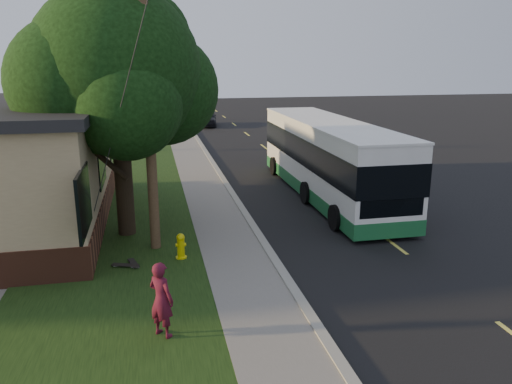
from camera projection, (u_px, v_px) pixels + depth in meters
ground at (269, 253)px, 14.95m from camera, size 120.00×120.00×0.00m
road at (300, 174)px, 25.20m from camera, size 8.00×80.00×0.01m
curb at (221, 176)px, 24.38m from camera, size 0.25×80.00×0.12m
sidewalk at (201, 178)px, 24.18m from camera, size 2.00×80.00×0.08m
grass_verge at (127, 181)px, 23.48m from camera, size 5.00×80.00×0.07m
fire_hydrant at (181, 246)px, 14.31m from camera, size 0.32×0.32×0.74m
utility_pole at (147, 96)px, 14.02m from camera, size 2.86×3.21×9.07m
leafy_tree at (117, 74)px, 15.27m from camera, size 6.30×6.00×7.80m
bare_tree_near at (146, 117)px, 30.69m from camera, size 1.38×1.21×4.31m
bare_tree_far at (152, 103)px, 42.16m from camera, size 1.38×1.21×4.03m
traffic_signal at (189, 86)px, 46.34m from camera, size 0.18×0.22×5.50m
transit_bus at (328, 157)px, 20.75m from camera, size 2.70×11.70×3.17m
skateboarder at (161, 299)px, 10.18m from camera, size 0.70×0.69×1.63m
skateboard_main at (134, 263)px, 13.90m from camera, size 0.37×0.73×0.07m
skateboard_spare at (125, 265)px, 13.76m from camera, size 0.77×0.43×0.07m
dumpster at (44, 174)px, 21.93m from camera, size 1.59×1.26×1.40m
distant_car at (206, 118)px, 42.94m from camera, size 2.21×4.36×1.43m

